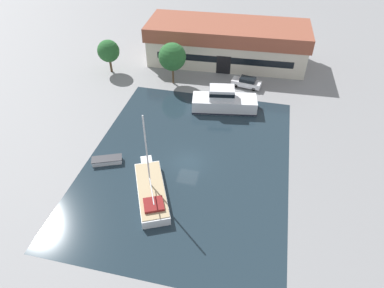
{
  "coord_description": "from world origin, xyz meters",
  "views": [
    {
      "loc": [
        7.32,
        -29.61,
        28.44
      ],
      "look_at": [
        0.0,
        2.35,
        1.0
      ],
      "focal_mm": 32.0,
      "sensor_mm": 36.0,
      "label": 1
    }
  ],
  "objects_px": {
    "parked_car": "(247,82)",
    "quay_tree_by_water": "(108,51)",
    "motor_cruiser": "(224,101)",
    "sailboat_moored": "(151,191)",
    "small_dinghy": "(107,160)",
    "quay_tree_near_building": "(172,57)",
    "warehouse_building": "(227,43)"
  },
  "relations": [
    {
      "from": "sailboat_moored",
      "to": "motor_cruiser",
      "type": "distance_m",
      "value": 19.08
    },
    {
      "from": "motor_cruiser",
      "to": "quay_tree_near_building",
      "type": "bearing_deg",
      "value": 48.99
    },
    {
      "from": "warehouse_building",
      "to": "motor_cruiser",
      "type": "height_order",
      "value": "warehouse_building"
    },
    {
      "from": "small_dinghy",
      "to": "sailboat_moored",
      "type": "bearing_deg",
      "value": -140.54
    },
    {
      "from": "warehouse_building",
      "to": "sailboat_moored",
      "type": "bearing_deg",
      "value": -97.98
    },
    {
      "from": "parked_car",
      "to": "quay_tree_by_water",
      "type": "bearing_deg",
      "value": 99.67
    },
    {
      "from": "warehouse_building",
      "to": "motor_cruiser",
      "type": "xyz_separation_m",
      "value": [
        1.96,
        -15.64,
        -2.14
      ]
    },
    {
      "from": "parked_car",
      "to": "motor_cruiser",
      "type": "relative_size",
      "value": 0.5
    },
    {
      "from": "parked_car",
      "to": "small_dinghy",
      "type": "height_order",
      "value": "parked_car"
    },
    {
      "from": "small_dinghy",
      "to": "quay_tree_near_building",
      "type": "bearing_deg",
      "value": -29.75
    },
    {
      "from": "small_dinghy",
      "to": "parked_car",
      "type": "bearing_deg",
      "value": -55.88
    },
    {
      "from": "quay_tree_by_water",
      "to": "sailboat_moored",
      "type": "xyz_separation_m",
      "value": [
        15.58,
        -25.5,
        -3.15
      ]
    },
    {
      "from": "quay_tree_near_building",
      "to": "motor_cruiser",
      "type": "height_order",
      "value": "quay_tree_near_building"
    },
    {
      "from": "parked_car",
      "to": "quay_tree_near_building",
      "type": "bearing_deg",
      "value": 106.63
    },
    {
      "from": "quay_tree_by_water",
      "to": "parked_car",
      "type": "distance_m",
      "value": 23.5
    },
    {
      "from": "parked_car",
      "to": "sailboat_moored",
      "type": "height_order",
      "value": "sailboat_moored"
    },
    {
      "from": "quay_tree_near_building",
      "to": "motor_cruiser",
      "type": "relative_size",
      "value": 0.7
    },
    {
      "from": "parked_car",
      "to": "small_dinghy",
      "type": "xyz_separation_m",
      "value": [
        -14.58,
        -21.77,
        -0.48
      ]
    },
    {
      "from": "sailboat_moored",
      "to": "motor_cruiser",
      "type": "xyz_separation_m",
      "value": [
        5.1,
        18.37,
        0.69
      ]
    },
    {
      "from": "sailboat_moored",
      "to": "small_dinghy",
      "type": "xyz_separation_m",
      "value": [
        -6.85,
        3.71,
        -0.27
      ]
    },
    {
      "from": "quay_tree_near_building",
      "to": "quay_tree_by_water",
      "type": "xyz_separation_m",
      "value": [
        -11.48,
        1.45,
        -0.87
      ]
    },
    {
      "from": "quay_tree_near_building",
      "to": "sailboat_moored",
      "type": "bearing_deg",
      "value": -80.32
    },
    {
      "from": "parked_car",
      "to": "motor_cruiser",
      "type": "xyz_separation_m",
      "value": [
        -2.63,
        -7.11,
        0.48
      ]
    },
    {
      "from": "quay_tree_by_water",
      "to": "small_dinghy",
      "type": "xyz_separation_m",
      "value": [
        8.74,
        -21.78,
        -3.41
      ]
    },
    {
      "from": "motor_cruiser",
      "to": "small_dinghy",
      "type": "relative_size",
      "value": 2.55
    },
    {
      "from": "warehouse_building",
      "to": "sailboat_moored",
      "type": "height_order",
      "value": "sailboat_moored"
    },
    {
      "from": "warehouse_building",
      "to": "parked_car",
      "type": "height_order",
      "value": "warehouse_building"
    },
    {
      "from": "quay_tree_near_building",
      "to": "parked_car",
      "type": "xyz_separation_m",
      "value": [
        11.83,
        1.43,
        -3.81
      ]
    },
    {
      "from": "motor_cruiser",
      "to": "small_dinghy",
      "type": "distance_m",
      "value": 18.93
    },
    {
      "from": "motor_cruiser",
      "to": "sailboat_moored",
      "type": "bearing_deg",
      "value": 155.15
    },
    {
      "from": "sailboat_moored",
      "to": "parked_car",
      "type": "bearing_deg",
      "value": 48.29
    },
    {
      "from": "quay_tree_by_water",
      "to": "motor_cruiser",
      "type": "bearing_deg",
      "value": -19.02
    }
  ]
}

